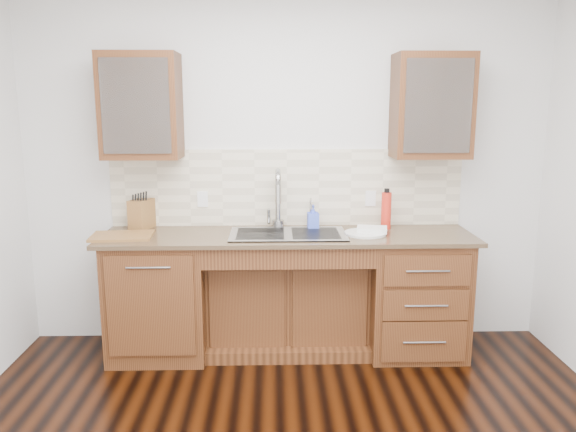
{
  "coord_description": "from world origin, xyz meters",
  "views": [
    {
      "loc": [
        -0.1,
        -2.55,
        1.85
      ],
      "look_at": [
        0.0,
        1.4,
        1.05
      ],
      "focal_mm": 35.0,
      "sensor_mm": 36.0,
      "label": 1
    }
  ],
  "objects_px": {
    "water_bottle": "(386,211)",
    "cutting_board": "(122,236)",
    "soap_bottle": "(313,217)",
    "knife_block": "(142,214)",
    "plate": "(365,233)"
  },
  "relations": [
    {
      "from": "plate",
      "to": "cutting_board",
      "type": "height_order",
      "value": "cutting_board"
    },
    {
      "from": "water_bottle",
      "to": "cutting_board",
      "type": "relative_size",
      "value": 0.66
    },
    {
      "from": "water_bottle",
      "to": "knife_block",
      "type": "relative_size",
      "value": 1.25
    },
    {
      "from": "water_bottle",
      "to": "cutting_board",
      "type": "xyz_separation_m",
      "value": [
        -1.93,
        -0.22,
        -0.13
      ]
    },
    {
      "from": "soap_bottle",
      "to": "water_bottle",
      "type": "distance_m",
      "value": 0.55
    },
    {
      "from": "knife_block",
      "to": "cutting_board",
      "type": "xyz_separation_m",
      "value": [
        -0.08,
        -0.29,
        -0.1
      ]
    },
    {
      "from": "knife_block",
      "to": "cutting_board",
      "type": "bearing_deg",
      "value": -85.31
    },
    {
      "from": "water_bottle",
      "to": "soap_bottle",
      "type": "bearing_deg",
      "value": 178.59
    },
    {
      "from": "plate",
      "to": "knife_block",
      "type": "relative_size",
      "value": 1.36
    },
    {
      "from": "soap_bottle",
      "to": "cutting_board",
      "type": "distance_m",
      "value": 1.4
    },
    {
      "from": "soap_bottle",
      "to": "cutting_board",
      "type": "xyz_separation_m",
      "value": [
        -1.38,
        -0.24,
        -0.08
      ]
    },
    {
      "from": "soap_bottle",
      "to": "knife_block",
      "type": "xyz_separation_m",
      "value": [
        -1.3,
        0.05,
        0.02
      ]
    },
    {
      "from": "water_bottle",
      "to": "plate",
      "type": "relative_size",
      "value": 0.92
    },
    {
      "from": "plate",
      "to": "knife_block",
      "type": "xyz_separation_m",
      "value": [
        -1.67,
        0.25,
        0.1
      ]
    },
    {
      "from": "water_bottle",
      "to": "knife_block",
      "type": "xyz_separation_m",
      "value": [
        -1.85,
        0.07,
        -0.03
      ]
    }
  ]
}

